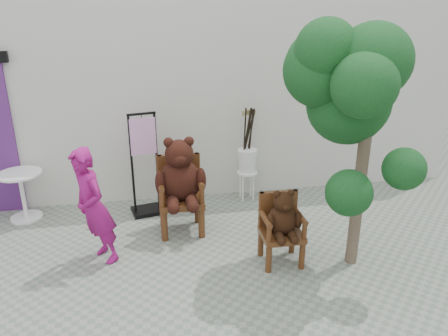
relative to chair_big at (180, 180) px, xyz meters
name	(u,v)px	position (x,y,z in m)	size (l,w,h in m)	color
ground_plane	(208,296)	(0.15, -1.48, -0.74)	(60.00, 60.00, 0.00)	gray
back_wall	(179,98)	(0.15, 1.62, 0.76)	(9.00, 1.00, 3.00)	silver
chair_big	(180,180)	(0.00, 0.00, 0.00)	(0.66, 0.70, 1.33)	#40200D
chair_small	(282,221)	(1.10, -0.96, -0.20)	(0.48, 0.50, 0.94)	#40200D
person	(94,207)	(-1.05, -0.59, -0.02)	(0.53, 0.35, 1.45)	#931264
cafe_table	(22,190)	(-2.19, 0.76, -0.30)	(0.60, 0.60, 0.70)	white
display_stand	(145,176)	(-0.45, 0.63, -0.16)	(0.51, 0.44, 1.51)	black
stool_bucket	(247,160)	(1.11, 0.87, -0.10)	(0.32, 0.32, 1.45)	white
tree	(345,88)	(1.70, -1.01, 1.34)	(1.27, 1.47, 2.80)	#4A3B2C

